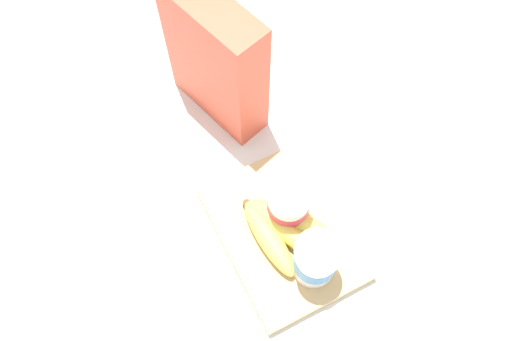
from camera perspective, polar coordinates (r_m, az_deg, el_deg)
The scene contains 6 objects.
ground_plane at distance 0.96m, azimuth 2.91°, elevation -6.97°, with size 2.40×2.40×0.00m, color silver.
cutting_board at distance 0.95m, azimuth 2.94°, elevation -6.76°, with size 0.29×0.21×0.02m, color tan.
cereal_box at distance 0.97m, azimuth -4.33°, elevation 11.71°, with size 0.20×0.07×0.28m, color #D85138.
yogurt_cup_front at distance 0.91m, azimuth 3.50°, elevation -3.76°, with size 0.08×0.08×0.08m.
yogurt_cup_back at distance 0.88m, azimuth 6.46°, elevation -9.56°, with size 0.08×0.08×0.10m.
banana_bunch at distance 0.92m, azimuth 2.61°, elevation -6.41°, with size 0.18×0.14×0.04m.
Camera 1 is at (0.25, -0.18, 0.91)m, focal length 37.06 mm.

